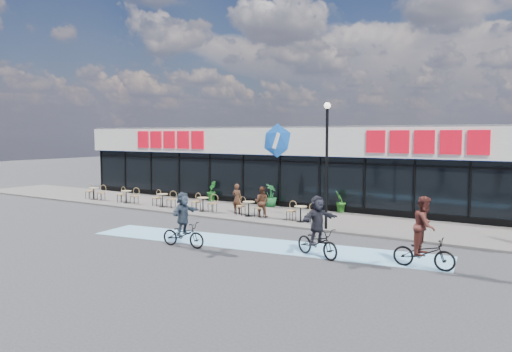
{
  "coord_description": "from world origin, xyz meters",
  "views": [
    {
      "loc": [
        14.1,
        -17.14,
        4.18
      ],
      "look_at": [
        0.68,
        3.5,
        2.09
      ],
      "focal_mm": 35.0,
      "sensor_mm": 36.0,
      "label": 1
    }
  ],
  "objects_px": {
    "cyclist_b": "(424,240)",
    "lamp_post": "(327,155)",
    "potted_plant_left": "(211,191)",
    "patron_right": "(262,202)",
    "potted_plant_mid": "(271,195)",
    "potted_plant_right": "(340,201)",
    "cyclist_a": "(317,231)",
    "bistro_set_0": "(95,192)",
    "patron_left": "(237,199)"
  },
  "relations": [
    {
      "from": "lamp_post",
      "to": "potted_plant_right",
      "type": "height_order",
      "value": "lamp_post"
    },
    {
      "from": "bistro_set_0",
      "to": "potted_plant_right",
      "type": "bearing_deg",
      "value": 13.12
    },
    {
      "from": "potted_plant_left",
      "to": "patron_right",
      "type": "distance_m",
      "value": 6.6
    },
    {
      "from": "patron_right",
      "to": "potted_plant_mid",
      "type": "bearing_deg",
      "value": -79.37
    },
    {
      "from": "potted_plant_right",
      "to": "cyclist_b",
      "type": "relative_size",
      "value": 0.51
    },
    {
      "from": "lamp_post",
      "to": "bistro_set_0",
      "type": "bearing_deg",
      "value": 176.6
    },
    {
      "from": "potted_plant_mid",
      "to": "cyclist_b",
      "type": "bearing_deg",
      "value": -37.63
    },
    {
      "from": "lamp_post",
      "to": "potted_plant_right",
      "type": "distance_m",
      "value": 5.31
    },
    {
      "from": "cyclist_a",
      "to": "cyclist_b",
      "type": "xyz_separation_m",
      "value": [
        3.42,
        0.48,
        0.01
      ]
    },
    {
      "from": "lamp_post",
      "to": "bistro_set_0",
      "type": "relative_size",
      "value": 3.51
    },
    {
      "from": "lamp_post",
      "to": "potted_plant_mid",
      "type": "relative_size",
      "value": 4.24
    },
    {
      "from": "lamp_post",
      "to": "potted_plant_left",
      "type": "distance_m",
      "value": 10.96
    },
    {
      "from": "lamp_post",
      "to": "patron_left",
      "type": "bearing_deg",
      "value": 167.46
    },
    {
      "from": "potted_plant_left",
      "to": "potted_plant_mid",
      "type": "relative_size",
      "value": 0.95
    },
    {
      "from": "potted_plant_right",
      "to": "patron_right",
      "type": "height_order",
      "value": "patron_right"
    },
    {
      "from": "potted_plant_left",
      "to": "patron_right",
      "type": "relative_size",
      "value": 0.81
    },
    {
      "from": "patron_left",
      "to": "cyclist_a",
      "type": "xyz_separation_m",
      "value": [
        7.26,
        -5.57,
        0.02
      ]
    },
    {
      "from": "potted_plant_mid",
      "to": "cyclist_a",
      "type": "relative_size",
      "value": 0.6
    },
    {
      "from": "bistro_set_0",
      "to": "patron_right",
      "type": "height_order",
      "value": "patron_right"
    },
    {
      "from": "potted_plant_mid",
      "to": "potted_plant_left",
      "type": "bearing_deg",
      "value": 177.87
    },
    {
      "from": "patron_right",
      "to": "cyclist_a",
      "type": "xyz_separation_m",
      "value": [
        5.69,
        -5.44,
        0.04
      ]
    },
    {
      "from": "cyclist_a",
      "to": "cyclist_b",
      "type": "distance_m",
      "value": 3.45
    },
    {
      "from": "lamp_post",
      "to": "potted_plant_left",
      "type": "height_order",
      "value": "lamp_post"
    },
    {
      "from": "potted_plant_left",
      "to": "potted_plant_right",
      "type": "distance_m",
      "value": 8.42
    },
    {
      "from": "cyclist_a",
      "to": "cyclist_b",
      "type": "bearing_deg",
      "value": 7.94
    },
    {
      "from": "patron_right",
      "to": "cyclist_a",
      "type": "relative_size",
      "value": 0.71
    },
    {
      "from": "potted_plant_right",
      "to": "cyclist_a",
      "type": "relative_size",
      "value": 0.55
    },
    {
      "from": "lamp_post",
      "to": "bistro_set_0",
      "type": "height_order",
      "value": "lamp_post"
    },
    {
      "from": "potted_plant_right",
      "to": "cyclist_a",
      "type": "xyz_separation_m",
      "value": [
        2.99,
        -8.78,
        0.2
      ]
    },
    {
      "from": "potted_plant_left",
      "to": "potted_plant_mid",
      "type": "distance_m",
      "value": 4.34
    },
    {
      "from": "potted_plant_right",
      "to": "cyclist_a",
      "type": "bearing_deg",
      "value": -71.22
    },
    {
      "from": "potted_plant_mid",
      "to": "cyclist_a",
      "type": "distance_m",
      "value": 11.1
    },
    {
      "from": "cyclist_b",
      "to": "cyclist_a",
      "type": "bearing_deg",
      "value": -172.06
    },
    {
      "from": "bistro_set_0",
      "to": "cyclist_a",
      "type": "bearing_deg",
      "value": -16.48
    },
    {
      "from": "potted_plant_mid",
      "to": "cyclist_b",
      "type": "distance_m",
      "value": 13.24
    },
    {
      "from": "potted_plant_right",
      "to": "patron_left",
      "type": "relative_size",
      "value": 0.76
    },
    {
      "from": "lamp_post",
      "to": "patron_right",
      "type": "height_order",
      "value": "lamp_post"
    },
    {
      "from": "potted_plant_right",
      "to": "patron_left",
      "type": "bearing_deg",
      "value": -143.13
    },
    {
      "from": "lamp_post",
      "to": "potted_plant_left",
      "type": "relative_size",
      "value": 4.45
    },
    {
      "from": "potted_plant_left",
      "to": "patron_left",
      "type": "relative_size",
      "value": 0.79
    },
    {
      "from": "patron_left",
      "to": "cyclist_b",
      "type": "height_order",
      "value": "cyclist_b"
    },
    {
      "from": "potted_plant_left",
      "to": "cyclist_a",
      "type": "bearing_deg",
      "value": -37.4
    },
    {
      "from": "cyclist_a",
      "to": "cyclist_b",
      "type": "relative_size",
      "value": 0.93
    },
    {
      "from": "bistro_set_0",
      "to": "potted_plant_left",
      "type": "relative_size",
      "value": 1.27
    },
    {
      "from": "patron_left",
      "to": "cyclist_a",
      "type": "distance_m",
      "value": 9.16
    },
    {
      "from": "patron_left",
      "to": "patron_right",
      "type": "distance_m",
      "value": 1.58
    },
    {
      "from": "lamp_post",
      "to": "cyclist_a",
      "type": "height_order",
      "value": "lamp_post"
    },
    {
      "from": "cyclist_b",
      "to": "lamp_post",
      "type": "bearing_deg",
      "value": 143.0
    },
    {
      "from": "bistro_set_0",
      "to": "cyclist_a",
      "type": "height_order",
      "value": "cyclist_a"
    },
    {
      "from": "cyclist_b",
      "to": "patron_right",
      "type": "bearing_deg",
      "value": 151.4
    }
  ]
}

